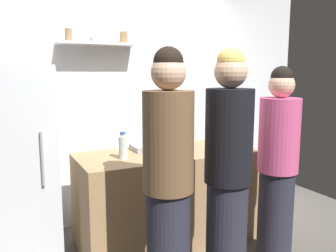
# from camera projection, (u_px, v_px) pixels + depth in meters

# --- Properties ---
(back_wall_assembly) EXTENTS (4.80, 0.32, 2.60)m
(back_wall_assembly) POSITION_uv_depth(u_px,v_px,m) (120.00, 103.00, 3.83)
(back_wall_assembly) COLOR white
(back_wall_assembly) RESTS_ON ground
(refrigerator) EXTENTS (0.64, 0.63, 1.69)m
(refrigerator) POSITION_uv_depth(u_px,v_px,m) (17.00, 162.00, 3.06)
(refrigerator) COLOR silver
(refrigerator) RESTS_ON ground
(counter) EXTENTS (1.70, 0.74, 0.88)m
(counter) POSITION_uv_depth(u_px,v_px,m) (168.00, 196.00, 3.37)
(counter) COLOR #9E7A51
(counter) RESTS_ON ground
(baking_pan) EXTENTS (0.34, 0.24, 0.05)m
(baking_pan) POSITION_uv_depth(u_px,v_px,m) (149.00, 147.00, 3.40)
(baking_pan) COLOR gray
(baking_pan) RESTS_ON counter
(utensil_holder) EXTENTS (0.09, 0.09, 0.21)m
(utensil_holder) POSITION_uv_depth(u_px,v_px,m) (224.00, 137.00, 3.78)
(utensil_holder) COLOR #B2B2B7
(utensil_holder) RESTS_ON counter
(wine_bottle_green_glass) EXTENTS (0.06, 0.06, 0.34)m
(wine_bottle_green_glass) POSITION_uv_depth(u_px,v_px,m) (178.00, 134.00, 3.58)
(wine_bottle_green_glass) COLOR #19471E
(wine_bottle_green_glass) RESTS_ON counter
(wine_bottle_dark_glass) EXTENTS (0.07, 0.07, 0.35)m
(wine_bottle_dark_glass) POSITION_uv_depth(u_px,v_px,m) (186.00, 138.00, 3.32)
(wine_bottle_dark_glass) COLOR black
(wine_bottle_dark_glass) RESTS_ON counter
(water_bottle_plastic) EXTENTS (0.08, 0.08, 0.24)m
(water_bottle_plastic) POSITION_uv_depth(u_px,v_px,m) (123.00, 147.00, 3.02)
(water_bottle_plastic) COLOR silver
(water_bottle_plastic) RESTS_ON counter
(person_blonde) EXTENTS (0.34, 0.34, 1.80)m
(person_blonde) POSITION_uv_depth(u_px,v_px,m) (228.00, 174.00, 2.50)
(person_blonde) COLOR #262633
(person_blonde) RESTS_ON ground
(person_pink_top) EXTENTS (0.34, 0.34, 1.68)m
(person_pink_top) POSITION_uv_depth(u_px,v_px,m) (278.00, 166.00, 2.98)
(person_pink_top) COLOR #262633
(person_pink_top) RESTS_ON ground
(person_brown_jacket) EXTENTS (0.34, 0.34, 1.79)m
(person_brown_jacket) POSITION_uv_depth(u_px,v_px,m) (168.00, 183.00, 2.33)
(person_brown_jacket) COLOR #262633
(person_brown_jacket) RESTS_ON ground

